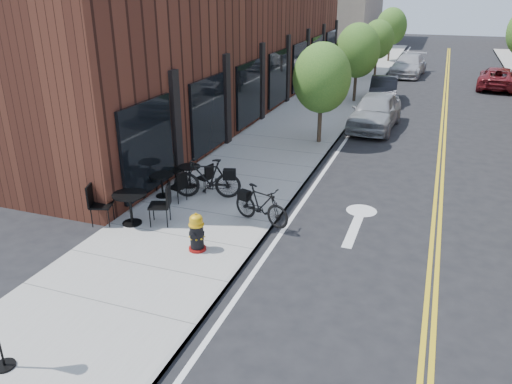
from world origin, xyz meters
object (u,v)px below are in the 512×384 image
at_px(bicycle_right, 261,205).
at_px(parked_car_far, 498,78).
at_px(bistro_set_c, 162,182).
at_px(bistro_set_b, 190,173).
at_px(fire_hydrant, 197,233).
at_px(parked_car_c, 409,65).
at_px(bicycle_left, 207,178).
at_px(parked_car_b, 383,90).
at_px(bistro_set_a, 130,204).
at_px(parked_car_a, 375,111).

height_order(bicycle_right, parked_car_far, parked_car_far).
bearing_deg(bistro_set_c, bistro_set_b, 81.98).
bearing_deg(fire_hydrant, parked_car_c, 62.91).
bearing_deg(parked_car_far, bistro_set_b, 69.96).
bearing_deg(bicycle_left, parked_car_far, 140.29).
height_order(bistro_set_b, parked_car_b, parked_car_b).
relative_size(bicycle_left, bistro_set_b, 1.21).
bearing_deg(fire_hydrant, bicycle_left, 89.20).
height_order(bistro_set_a, parked_car_b, parked_car_b).
bearing_deg(bicycle_right, bistro_set_b, 78.85).
xyz_separation_m(bistro_set_c, parked_car_c, (5.01, 24.87, 0.15)).
distance_m(bicycle_right, bistro_set_c, 3.37).
relative_size(bicycle_right, parked_car_a, 0.38).
xyz_separation_m(bicycle_right, bistro_set_b, (-2.90, 1.64, -0.08)).
xyz_separation_m(parked_car_a, parked_car_b, (-0.32, 5.68, -0.12)).
distance_m(fire_hydrant, bicycle_right, 2.07).
bearing_deg(parked_car_c, bistro_set_c, -96.73).
distance_m(bistro_set_a, bistro_set_b, 2.84).
relative_size(bicycle_right, bistro_set_a, 0.83).
xyz_separation_m(fire_hydrant, parked_car_a, (2.34, 12.67, 0.20)).
xyz_separation_m(bistro_set_c, parked_car_b, (4.40, 15.81, 0.09)).
bearing_deg(bistro_set_c, parked_car_far, 79.05).
xyz_separation_m(bistro_set_c, parked_car_far, (10.45, 21.89, 0.08)).
height_order(bistro_set_b, parked_car_c, parked_car_c).
xyz_separation_m(bicycle_left, bicycle_right, (2.03, -1.06, -0.08)).
bearing_deg(parked_car_b, parked_car_c, 81.86).
height_order(bicycle_left, bistro_set_c, bicycle_left).
distance_m(bistro_set_b, parked_car_far, 23.21).
distance_m(bicycle_right, parked_car_far, 23.68).
relative_size(bicycle_left, bistro_set_c, 1.17).
bearing_deg(bistro_set_b, parked_car_b, 88.85).
bearing_deg(bicycle_left, parked_car_b, 151.93).
xyz_separation_m(fire_hydrant, bistro_set_b, (-1.98, 3.50, -0.02)).
relative_size(bicycle_left, parked_car_far, 0.42).
bearing_deg(parked_car_a, parked_car_b, 96.59).
height_order(parked_car_b, parked_car_c, parked_car_c).
xyz_separation_m(fire_hydrant, bicycle_left, (-1.10, 2.91, 0.14)).
bearing_deg(bistro_set_a, bicycle_right, 1.34).
xyz_separation_m(bistro_set_a, parked_car_far, (10.28, 23.76, -0.02)).
bearing_deg(parked_car_b, bicycle_left, -105.73).
bearing_deg(parked_car_b, parked_car_far, 40.85).
height_order(bicycle_right, parked_car_c, parked_car_c).
relative_size(bistro_set_b, bistro_set_c, 0.97).
bearing_deg(bistro_set_c, fire_hydrant, -32.25).
relative_size(fire_hydrant, bicycle_right, 0.55).
bearing_deg(bistro_set_b, bicycle_left, -20.04).
height_order(bicycle_right, bistro_set_c, bicycle_right).
distance_m(parked_car_a, parked_car_b, 5.69).
height_order(bistro_set_b, bistro_set_c, bistro_set_c).
xyz_separation_m(bistro_set_a, parked_car_b, (4.23, 17.68, -0.02)).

